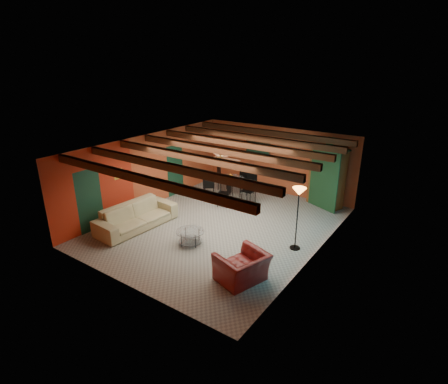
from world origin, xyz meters
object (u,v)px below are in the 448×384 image
Objects in this scene: coffee_table at (190,237)px; armoire at (327,178)px; armchair at (242,267)px; sofa at (136,216)px; potted_plant at (331,142)px; floor_lamp at (297,219)px; vase at (231,168)px; dining_table at (230,184)px.

coffee_table is 5.74m from armoire.
coffee_table is at bearing -89.93° from armchair.
potted_plant reaches higher than sofa.
floor_lamp reaches higher than armchair.
vase reaches higher than coffee_table.
vase reaches higher than sofa.
floor_lamp is at bearing -173.05° from armchair.
armoire reaches higher than coffee_table.
sofa is 2.34× the size of armchair.
potted_plant is at bearing 22.80° from vase.
floor_lamp reaches higher than coffee_table.
armchair is 0.61× the size of floor_lamp.
armchair is 5.70m from vase.
armoire is 1.34m from potted_plant.
dining_table is at bearing 149.29° from floor_lamp.
dining_table is 1.16× the size of floor_lamp.
armoire reaches higher than sofa.
sofa is 4.49m from armchair.
dining_table is at bearing -11.51° from sofa.
armoire is 1.15× the size of floor_lamp.
coffee_table is at bearing -82.82° from sofa.
armoire is at bearing 22.80° from dining_table.
potted_plant reaches higher than dining_table.
dining_table is at bearing -125.70° from armchair.
armoire is (3.34, 1.41, 0.52)m from dining_table.
armoire is at bearing -162.18° from armchair.
armchair is 5.87× the size of vase.
armchair is (4.45, -0.59, -0.02)m from sofa.
armchair is at bearing -93.71° from sofa.
floor_lamp is at bearing -30.71° from vase.
armchair is 5.96m from armoire.
sofa is 5.71× the size of potted_plant.
armoire reaches higher than vase.
floor_lamp is at bearing -67.22° from sofa.
sofa is at bearing -161.05° from floor_lamp.
armoire is (-0.03, 5.92, 0.72)m from armchair.
coffee_table is 3.19m from floor_lamp.
dining_table is (-3.37, 4.51, 0.20)m from armchair.
armoire is at bearing -35.83° from sofa.
coffee_table is at bearing -113.34° from potted_plant.
armoire is 11.03× the size of vase.
coffee_table is 1.78× the size of potted_plant.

